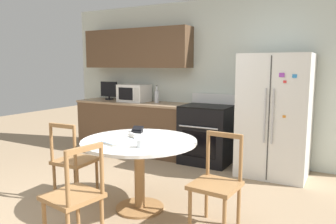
# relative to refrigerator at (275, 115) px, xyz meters

# --- Properties ---
(ground_plane) EXTENTS (14.00, 14.00, 0.00)m
(ground_plane) POSITION_rel_refrigerator_xyz_m (-1.32, -2.20, -0.85)
(ground_plane) COLOR #9E8466
(back_wall) EXTENTS (5.20, 0.44, 2.60)m
(back_wall) POSITION_rel_refrigerator_xyz_m (-1.63, 0.40, 0.59)
(back_wall) COLOR silver
(back_wall) RESTS_ON ground_plane
(kitchen_counter) EXTENTS (2.11, 0.64, 0.90)m
(kitchen_counter) POSITION_rel_refrigerator_xyz_m (-2.48, 0.09, -0.40)
(kitchen_counter) COLOR brown
(kitchen_counter) RESTS_ON ground_plane
(refrigerator) EXTENTS (0.93, 0.80, 1.70)m
(refrigerator) POSITION_rel_refrigerator_xyz_m (0.00, 0.00, 0.00)
(refrigerator) COLOR white
(refrigerator) RESTS_ON ground_plane
(oven_range) EXTENTS (0.76, 0.68, 1.08)m
(oven_range) POSITION_rel_refrigerator_xyz_m (-1.04, 0.07, -0.38)
(oven_range) COLOR black
(oven_range) RESTS_ON ground_plane
(microwave) EXTENTS (0.51, 0.39, 0.31)m
(microwave) POSITION_rel_refrigerator_xyz_m (-2.47, 0.12, 0.20)
(microwave) COLOR white
(microwave) RESTS_ON kitchen_counter
(countertop_tv) EXTENTS (0.36, 0.16, 0.34)m
(countertop_tv) POSITION_rel_refrigerator_xyz_m (-3.08, 0.17, 0.23)
(countertop_tv) COLOR black
(countertop_tv) RESTS_ON kitchen_counter
(counter_bottle) EXTENTS (0.07, 0.07, 0.30)m
(counter_bottle) POSITION_rel_refrigerator_xyz_m (-2.02, 0.15, 0.16)
(counter_bottle) COLOR silver
(counter_bottle) RESTS_ON kitchen_counter
(dining_table) EXTENTS (1.22, 1.22, 0.77)m
(dining_table) POSITION_rel_refrigerator_xyz_m (-1.02, -1.88, -0.23)
(dining_table) COLOR white
(dining_table) RESTS_ON ground_plane
(dining_chair_left) EXTENTS (0.44, 0.44, 0.90)m
(dining_chair_left) POSITION_rel_refrigerator_xyz_m (-1.88, -1.98, -0.42)
(dining_chair_left) COLOR #9E7042
(dining_chair_left) RESTS_ON ground_plane
(dining_chair_near) EXTENTS (0.48, 0.48, 0.90)m
(dining_chair_near) POSITION_rel_refrigerator_xyz_m (-1.10, -2.74, -0.42)
(dining_chair_near) COLOR #9E7042
(dining_chair_near) RESTS_ON ground_plane
(dining_chair_right) EXTENTS (0.45, 0.45, 0.90)m
(dining_chair_right) POSITION_rel_refrigerator_xyz_m (-0.15, -1.87, -0.42)
(dining_chair_right) COLOR #9E7042
(dining_chair_right) RESTS_ON ground_plane
(candle_glass) EXTENTS (0.08, 0.08, 0.08)m
(candle_glass) POSITION_rel_refrigerator_xyz_m (-0.82, -2.14, -0.05)
(candle_glass) COLOR silver
(candle_glass) RESTS_ON dining_table
(folded_napkin) EXTENTS (0.16, 0.12, 0.05)m
(folded_napkin) POSITION_rel_refrigerator_xyz_m (-1.12, -1.83, -0.06)
(folded_napkin) COLOR silver
(folded_napkin) RESTS_ON dining_table
(wallet) EXTENTS (0.15, 0.16, 0.07)m
(wallet) POSITION_rel_refrigerator_xyz_m (-1.25, -1.57, -0.06)
(wallet) COLOR black
(wallet) RESTS_ON dining_table
(mail_stack) EXTENTS (0.33, 0.37, 0.02)m
(mail_stack) POSITION_rel_refrigerator_xyz_m (-1.13, -2.08, -0.07)
(mail_stack) COLOR white
(mail_stack) RESTS_ON dining_table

